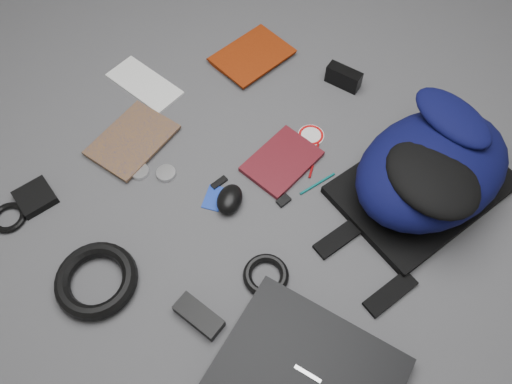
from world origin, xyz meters
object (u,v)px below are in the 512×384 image
Objects in this scene: mouse at (230,199)px; textbook_red at (234,42)px; laptop at (307,376)px; compact_camera at (344,77)px; comic_book at (111,127)px; pouch at (35,197)px; power_brick at (199,316)px; backpack at (432,168)px; dvd_case at (282,161)px.

textbook_red is at bearing 108.17° from mouse.
compact_camera is (-0.44, 0.81, 0.01)m from laptop.
laptop is 1.10m from textbook_red.
pouch reaches higher than comic_book.
compact_camera is 0.87m from power_brick.
compact_camera is (0.45, 0.59, 0.02)m from comic_book.
backpack is at bearing 86.09° from laptop.
power_brick is at bearing -72.77° from dvd_case.
pouch is (-0.03, -0.81, -0.00)m from textbook_red.
pouch reaches higher than dvd_case.
pouch is at bearing -124.57° from backpack.
laptop is 1.88× the size of dvd_case.
comic_book reaches higher than dvd_case.
compact_camera reaches higher than power_brick.
dvd_case is 0.51m from power_brick.
compact_camera is 0.99m from pouch.
dvd_case is at bearing -25.83° from textbook_red.
backpack is 0.55m from mouse.
power_brick is at bearing -27.68° from comic_book.
laptop is 1.63× the size of comic_book.
power_brick reaches higher than comic_book.
textbook_red reaches higher than pouch.
mouse reaches higher than textbook_red.
backpack reaches higher than pouch.
power_brick is at bearing -94.99° from backpack.
power_brick is (0.16, -0.86, -0.02)m from compact_camera.
compact_camera is 0.57m from mouse.
backpack is at bearing 69.03° from power_brick.
compact_camera is 0.90× the size of power_brick.
compact_camera is 1.17× the size of pouch.
mouse is at bearing -0.53° from comic_book.
mouse is at bearing 115.92° from power_brick.
textbook_red is 1.00× the size of comic_book.
laptop is 0.29m from power_brick.
dvd_case is 2.20× the size of pouch.
laptop is at bearing -43.91° from dvd_case.
laptop is at bearing -32.99° from textbook_red.
compact_camera is at bearing 69.62° from mouse.
textbook_red is at bearing 149.36° from dvd_case.
textbook_red is 0.52m from comic_book.
comic_book is 2.56× the size of mouse.
power_brick reaches higher than dvd_case.
comic_book is 1.95× the size of power_brick.
textbook_red is at bearing 79.72° from comic_book.
textbook_red is 2.17× the size of compact_camera.
dvd_case is 0.20m from mouse.
comic_book is (-0.89, 0.21, -0.01)m from laptop.
comic_book is at bearing 162.41° from mouse.
laptop reaches higher than dvd_case.
comic_book is 2.17× the size of compact_camera.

